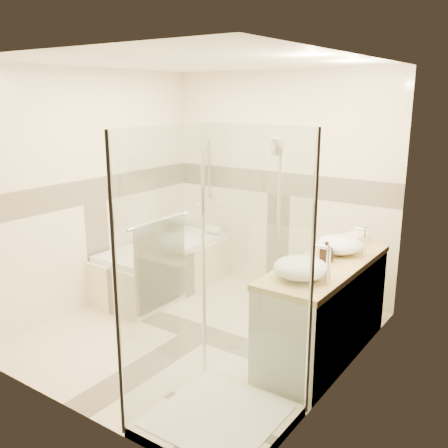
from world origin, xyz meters
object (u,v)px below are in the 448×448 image
Objects in this scene: vessel_sink_near at (339,244)px; amenity_bottle_b at (327,252)px; shower_enclosure at (210,351)px; bathtub at (165,265)px; vanity at (324,309)px; amenity_bottle_a at (326,252)px; vessel_sink_far at (301,268)px.

vessel_sink_near is 2.52× the size of amenity_bottle_b.
shower_enclosure is 4.95× the size of vessel_sink_near.
shower_enclosure is at bearing -41.10° from bathtub.
vanity is 0.51m from amenity_bottle_a.
amenity_bottle_b is (0.00, -0.27, -0.00)m from vessel_sink_near.
amenity_bottle_b is (-0.02, 0.05, 0.51)m from vanity.
amenity_bottle_b is (0.00, 0.50, -0.00)m from vessel_sink_far.
vessel_sink_near is (0.27, 1.59, 0.43)m from shower_enclosure.
amenity_bottle_b is (0.27, 1.32, 0.43)m from shower_enclosure.
vanity is 0.69m from vessel_sink_far.
amenity_bottle_a is at bearing -90.00° from vessel_sink_near.
vanity is 0.79× the size of shower_enclosure.
amenity_bottle_b is at bearing 90.00° from vessel_sink_far.
amenity_bottle_a is at bearing -90.00° from amenity_bottle_b.
bathtub is 2.36m from vessel_sink_far.
vessel_sink_far reaches higher than vanity.
shower_enclosure is 0.96m from vessel_sink_far.
shower_enclosure is at bearing -102.97° from vanity.
amenity_bottle_b is (0.00, 0.02, -0.01)m from amenity_bottle_a.
vanity is 1.31m from shower_enclosure.
vessel_sink_far is at bearing -90.00° from vessel_sink_near.
bathtub is 2.18m from vanity.
vanity is at bearing -66.33° from amenity_bottle_b.
shower_enclosure reaches higher than vanity.
shower_enclosure is 1.41m from amenity_bottle_b.
vanity is (2.15, -0.35, 0.12)m from bathtub.
vessel_sink_far reaches higher than amenity_bottle_b.
vessel_sink_near reaches higher than amenity_bottle_b.
shower_enclosure is 4.78× the size of vessel_sink_far.
amenity_bottle_a reaches higher than vessel_sink_far.
amenity_bottle_b is (2.13, -0.30, 0.62)m from bathtub.
shower_enclosure is 1.39m from amenity_bottle_a.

